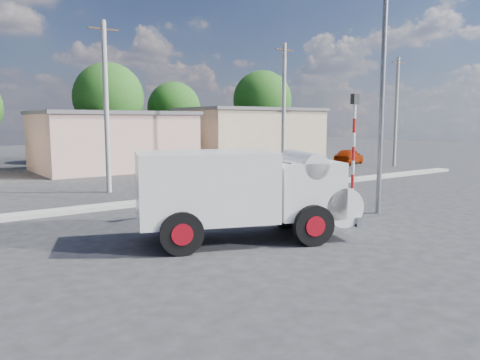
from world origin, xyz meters
TOP-DOWN VIEW (x-y plane):
  - ground_plane at (0.00, 0.00)m, footprint 120.00×120.00m
  - median at (0.00, 8.00)m, footprint 40.00×0.80m
  - truck at (-1.95, 0.96)m, footprint 6.61×4.30m
  - bicycle at (0.66, 0.88)m, footprint 2.24×1.33m
  - cyclist at (0.66, 0.88)m, footprint 0.61×0.76m
  - car_cream at (7.55, 16.65)m, footprint 4.16×2.78m
  - car_red at (18.42, 15.01)m, footprint 3.91×2.73m
  - traffic_pole at (3.20, 1.50)m, footprint 0.28×0.18m
  - streetlight at (4.14, 1.20)m, footprint 2.34×0.22m
  - building_row at (1.10, 22.00)m, footprint 37.80×7.30m
  - tree_row at (3.76, 28.45)m, footprint 43.62×7.43m
  - utility_poles at (3.25, 12.00)m, footprint 35.40×0.24m

SIDE VIEW (x-z plane):
  - ground_plane at x=0.00m, z-range 0.00..0.00m
  - median at x=0.00m, z-range 0.00..0.16m
  - bicycle at x=0.66m, z-range 0.00..1.11m
  - car_red at x=18.42m, z-range 0.00..1.24m
  - car_cream at x=7.55m, z-range 0.00..1.30m
  - cyclist at x=0.66m, z-range 0.00..1.80m
  - truck at x=-1.95m, z-range 0.14..2.71m
  - building_row at x=1.10m, z-range -0.09..4.35m
  - traffic_pole at x=3.20m, z-range 0.41..4.77m
  - utility_poles at x=3.25m, z-range 0.07..8.07m
  - streetlight at x=4.14m, z-range 0.46..9.46m
  - tree_row at x=3.76m, z-range 0.78..9.21m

